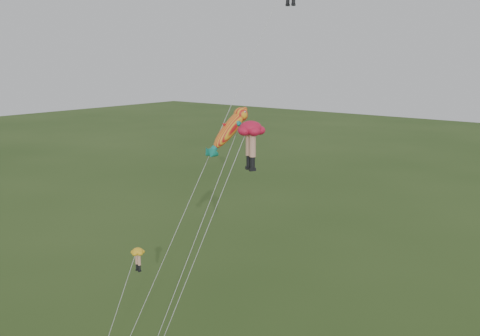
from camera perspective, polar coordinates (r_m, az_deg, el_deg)
The scene contains 3 objects.
legs_kite_red_mid at distance 30.04m, azimuth 1.03°, elevation 3.58°, with size 4.50×7.40×15.78m.
legs_kite_yellow at distance 33.25m, azimuth -11.13°, elevation -9.69°, with size 1.01×4.23×8.01m.
fish_kite at distance 31.30m, azimuth -1.07°, elevation 4.17°, with size 3.36×7.44×16.67m.
Camera 1 is at (22.24, -18.64, 19.28)m, focal length 40.00 mm.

